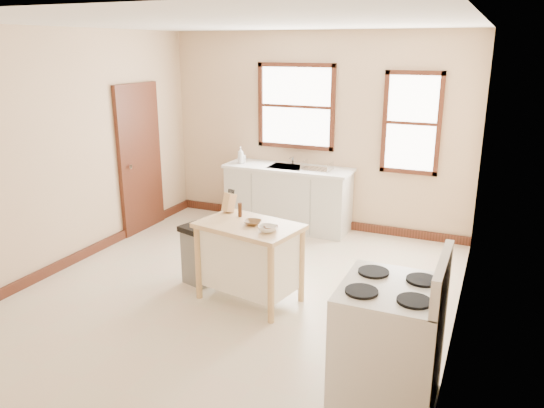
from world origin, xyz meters
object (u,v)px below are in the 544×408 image
Objects in this scene: soap_bottle_a at (241,155)px; bowl_b at (271,228)px; kitchen_island at (250,262)px; bowl_a at (253,223)px; knife_block at (229,203)px; pepper_grinder at (240,210)px; gas_stove at (389,330)px; bowl_c at (267,229)px; trash_bin at (198,255)px; soap_bottle_b at (242,157)px; dish_rack at (317,166)px.

bowl_b is (1.50, -2.31, -0.18)m from soap_bottle_a.
kitchen_island is 0.45m from bowl_a.
bowl_b is at bearing -3.42° from knife_block.
gas_stove is at bearing -34.99° from pepper_grinder.
soap_bottle_a is 2.82m from bowl_c.
kitchen_island is at bearing 152.75° from bowl_c.
pepper_grinder is at bearing 20.48° from trash_bin.
soap_bottle_b is at bearing 130.35° from gas_stove.
bowl_c is at bearing -93.02° from dish_rack.
soap_bottle_a is 2.15m from knife_block.
bowl_c reaches higher than bowl_a.
soap_bottle_a reaches higher than bowl_c.
soap_bottle_b is 0.94× the size of bowl_c.
gas_stove is (1.68, -1.13, 0.19)m from kitchen_island.
pepper_grinder reaches higher than bowl_a.
dish_rack is 2.03m from knife_block.
kitchen_island is (1.23, -2.24, -0.62)m from soap_bottle_a.
gas_stove reaches higher than pepper_grinder.
gas_stove is (2.39, -1.27, 0.28)m from trash_bin.
trash_bin is at bearing -92.17° from soap_bottle_a.
soap_bottle_b reaches higher than bowl_a.
bowl_b is at bearing 142.83° from gas_stove.
bowl_c is (0.46, -0.32, -0.05)m from pepper_grinder.
dish_rack is 3.85m from gas_stove.
pepper_grinder is 0.53m from bowl_b.
knife_block reaches higher than kitchen_island.
dish_rack is at bearing -17.95° from soap_bottle_b.
soap_bottle_a is 2.31m from pepper_grinder.
bowl_a is (0.10, -2.29, -0.10)m from dish_rack.
bowl_b is 1.79m from gas_stove.
knife_block is at bearing -82.57° from soap_bottle_a.
soap_bottle_b is at bearing 169.64° from dish_rack.
bowl_a is 0.14× the size of gas_stove.
kitchen_island is at bearing -80.02° from soap_bottle_b.
soap_bottle_a reaches higher than trash_bin.
soap_bottle_b is 0.14× the size of gas_stove.
bowl_c is at bearing -16.12° from kitchen_island.
soap_bottle_a is at bearing 171.32° from dish_rack.
pepper_grinder is (-0.14, -2.10, -0.05)m from dish_rack.
bowl_c is at bearing -8.56° from knife_block.
soap_bottle_a is 0.24× the size of kitchen_island.
bowl_c is (0.22, -0.13, 0.01)m from bowl_a.
soap_bottle_b reaches higher than kitchen_island.
trash_bin is at bearing 179.69° from kitchen_island.
soap_bottle_a is 1.41× the size of bowl_a.
soap_bottle_a reaches higher than pepper_grinder.
dish_rack reaches higher than kitchen_island.
trash_bin is at bearing -117.60° from dish_rack.
soap_bottle_a is 0.05m from soap_bottle_b.
bowl_b is at bearing -1.82° from kitchen_island.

